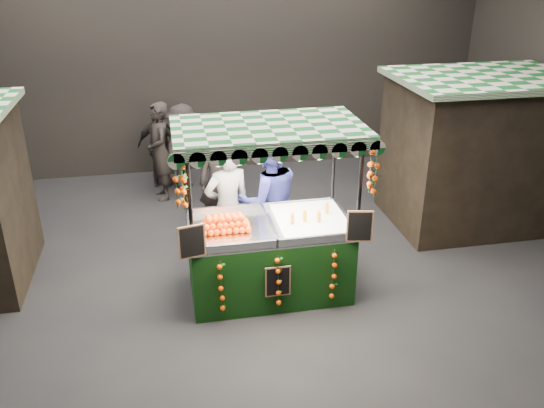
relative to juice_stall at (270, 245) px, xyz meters
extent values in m
plane|color=black|center=(-0.42, 0.18, -0.77)|extent=(12.00, 12.00, 0.00)
cube|color=black|center=(-0.42, 5.18, 1.73)|extent=(12.00, 0.10, 5.00)
cube|color=black|center=(3.98, 1.68, 0.48)|extent=(2.80, 2.00, 2.50)
cube|color=#12561F|center=(3.98, 1.68, 1.78)|extent=(3.00, 2.20, 0.10)
cube|color=black|center=(-0.01, 0.04, -0.27)|extent=(2.19, 1.19, 0.99)
cube|color=silver|center=(-0.01, 0.04, 0.25)|extent=(2.19, 1.19, 0.04)
cylinder|color=black|center=(-1.07, -0.53, 0.43)|extent=(0.05, 0.05, 2.39)
cylinder|color=black|center=(1.05, -0.53, 0.43)|extent=(0.05, 0.05, 2.39)
cylinder|color=black|center=(-1.07, 0.61, 0.43)|extent=(0.05, 0.05, 2.39)
cylinder|color=black|center=(1.05, 0.61, 0.43)|extent=(0.05, 0.05, 2.39)
cube|color=#12561F|center=(-0.01, 0.04, 1.66)|extent=(2.44, 1.44, 0.08)
cube|color=silver|center=(0.59, 0.04, 0.31)|extent=(0.97, 1.07, 0.08)
cube|color=black|center=(-1.08, -0.59, 0.48)|extent=(0.34, 0.09, 0.44)
cube|color=black|center=(1.06, -0.59, 0.48)|extent=(0.34, 0.09, 0.44)
cube|color=black|center=(-0.01, -0.60, -0.22)|extent=(0.34, 0.02, 0.44)
imported|color=gray|center=(-0.47, 0.86, 0.22)|extent=(0.82, 0.66, 1.97)
imported|color=navy|center=(0.16, 0.90, 0.26)|extent=(1.07, 0.87, 2.05)
imported|color=black|center=(-0.48, 2.04, 0.17)|extent=(0.69, 0.45, 1.87)
imported|color=black|center=(-0.15, 3.26, 0.03)|extent=(0.85, 0.71, 1.59)
imported|color=#2C2624|center=(-1.41, 4.30, 0.09)|extent=(1.08, 0.80, 1.70)
imported|color=black|center=(-0.96, 4.13, 0.10)|extent=(1.14, 1.29, 1.74)
imported|color=#2B2523|center=(4.08, 2.67, 0.20)|extent=(0.79, 1.84, 1.92)
imported|color=black|center=(-1.42, 3.72, 0.19)|extent=(0.56, 0.76, 1.90)
camera|label=1|loc=(-1.30, -6.75, 3.77)|focal=37.44mm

